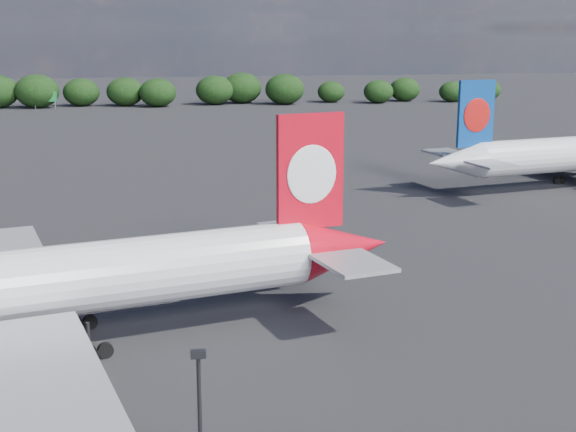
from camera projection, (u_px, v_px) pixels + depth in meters
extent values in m
plane|color=black|center=(92.00, 197.00, 99.36)|extent=(500.00, 500.00, 0.00)
cylinder|color=white|center=(49.00, 282.00, 51.25)|extent=(35.10, 12.34, 4.60)
cone|color=red|center=(343.00, 247.00, 59.40)|extent=(8.21, 6.14, 4.60)
cube|color=red|center=(310.00, 171.00, 56.99)|extent=(5.03, 1.59, 8.28)
ellipsoid|color=white|center=(312.00, 174.00, 56.78)|extent=(3.81, 1.05, 4.23)
ellipsoid|color=white|center=(309.00, 173.00, 57.27)|extent=(3.81, 1.05, 4.23)
cube|color=#97999E|center=(354.00, 263.00, 54.08)|extent=(5.27, 6.31, 0.28)
cube|color=#97999E|center=(293.00, 229.00, 63.13)|extent=(5.27, 6.31, 0.28)
cube|color=#97999E|center=(44.00, 382.00, 40.18)|extent=(9.96, 19.27, 0.51)
cube|color=#97999E|center=(6.00, 259.00, 61.57)|extent=(9.96, 19.27, 0.51)
cylinder|color=red|center=(0.00, 375.00, 43.86)|extent=(5.04, 3.45, 2.48)
cylinder|color=black|center=(88.00, 340.00, 50.22)|extent=(0.31, 0.31, 2.30)
cylinder|color=black|center=(89.00, 353.00, 50.42)|extent=(1.08, 0.63, 1.01)
cylinder|color=black|center=(105.00, 350.00, 50.81)|extent=(1.08, 0.63, 1.01)
cylinder|color=black|center=(75.00, 312.00, 55.16)|extent=(0.31, 0.31, 2.30)
cylinder|color=black|center=(75.00, 324.00, 55.36)|extent=(1.08, 0.63, 1.01)
cylinder|color=black|center=(90.00, 322.00, 55.75)|extent=(1.08, 0.63, 1.01)
cone|color=white|center=(455.00, 162.00, 97.83)|extent=(7.94, 5.79, 4.51)
cube|color=navy|center=(476.00, 114.00, 97.46)|extent=(4.95, 1.38, 8.11)
ellipsoid|color=red|center=(477.00, 115.00, 97.25)|extent=(3.75, 0.89, 4.15)
ellipsoid|color=red|center=(475.00, 115.00, 97.75)|extent=(3.75, 0.89, 4.15)
cube|color=#97999E|center=(491.00, 164.00, 93.88)|extent=(5.01, 6.08, 0.27)
cube|color=#97999E|center=(445.00, 152.00, 102.88)|extent=(5.01, 6.08, 0.27)
cube|color=#97999E|center=(542.00, 150.00, 116.74)|extent=(9.17, 18.82, 0.50)
cylinder|color=#97999E|center=(573.00, 162.00, 113.56)|extent=(4.89, 3.24, 2.43)
cube|color=#97999E|center=(573.00, 158.00, 113.41)|extent=(2.00, 0.64, 1.08)
cylinder|color=black|center=(563.00, 174.00, 107.68)|extent=(0.30, 0.30, 2.25)
cylinder|color=black|center=(563.00, 180.00, 107.88)|extent=(1.05, 0.59, 0.99)
cylinder|color=black|center=(557.00, 180.00, 107.53)|extent=(1.05, 0.59, 0.99)
cube|color=black|center=(198.00, 354.00, 28.75)|extent=(0.55, 0.30, 0.28)
cube|color=#156C30|center=(45.00, 97.00, 206.59)|extent=(6.00, 0.30, 2.60)
cylinder|color=gray|center=(35.00, 105.00, 206.65)|extent=(0.20, 0.20, 2.00)
cylinder|color=gray|center=(55.00, 105.00, 207.53)|extent=(0.20, 0.20, 2.00)
cube|color=yellow|center=(161.00, 90.00, 217.38)|extent=(5.00, 0.30, 3.00)
cylinder|color=gray|center=(162.00, 100.00, 218.01)|extent=(0.30, 0.30, 2.50)
ellipsoid|color=black|center=(37.00, 91.00, 208.67)|extent=(11.41, 9.66, 8.78)
ellipsoid|color=black|center=(81.00, 92.00, 213.82)|extent=(9.64, 8.16, 7.42)
ellipsoid|color=black|center=(125.00, 92.00, 214.22)|extent=(9.92, 8.40, 7.63)
ellipsoid|color=black|center=(158.00, 93.00, 211.87)|extent=(9.80, 8.29, 7.54)
ellipsoid|color=black|center=(215.00, 90.00, 217.99)|extent=(10.26, 8.68, 7.90)
ellipsoid|color=black|center=(242.00, 88.00, 221.85)|extent=(11.00, 9.31, 8.46)
ellipsoid|color=black|center=(285.00, 89.00, 218.74)|extent=(10.82, 9.16, 8.33)
ellipsoid|color=black|center=(331.00, 92.00, 225.00)|extent=(7.74, 6.55, 5.95)
ellipsoid|color=black|center=(378.00, 92.00, 222.47)|extent=(8.36, 7.08, 6.43)
ellipsoid|color=black|center=(405.00, 89.00, 228.40)|extent=(8.76, 7.42, 6.74)
ellipsoid|color=black|center=(452.00, 92.00, 226.28)|extent=(7.54, 6.38, 5.80)
ellipsoid|color=black|center=(488.00, 90.00, 231.07)|extent=(7.60, 6.43, 5.85)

